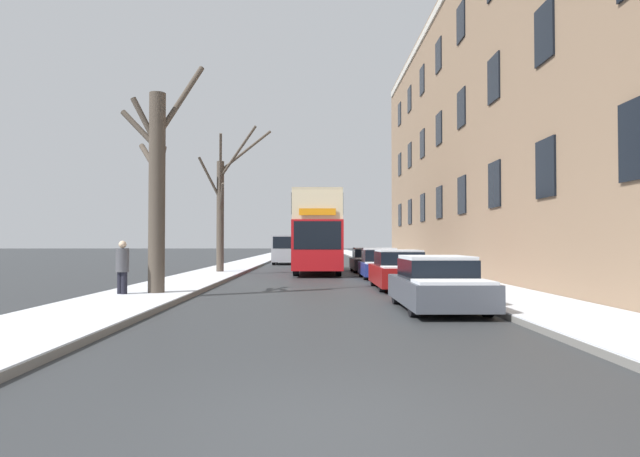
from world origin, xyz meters
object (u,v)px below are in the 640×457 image
object	(u,v)px
parked_car_2	(379,264)
parked_car_3	(367,261)
bare_tree_left_0	(157,184)
pedestrian_left_sidewalk	(122,267)
double_decker_bus	(317,229)
oncoming_van	(287,249)
parked_car_1	(399,271)
parked_car_0	(437,285)
bare_tree_left_1	(222,206)

from	to	relation	value
parked_car_2	parked_car_3	xyz separation A→B (m)	(0.00, 6.12, -0.01)
bare_tree_left_0	pedestrian_left_sidewalk	size ratio (longest dim) A/B	4.29
double_decker_bus	parked_car_3	bearing A→B (deg)	21.32
parked_car_3	bare_tree_left_0	bearing A→B (deg)	-117.16
bare_tree_left_0	oncoming_van	world-z (taller)	bare_tree_left_0
parked_car_1	oncoming_van	xyz separation A→B (m)	(-5.26, 24.07, 0.55)
double_decker_bus	parked_car_1	distance (m)	11.71
bare_tree_left_0	pedestrian_left_sidewalk	xyz separation A→B (m)	(-0.87, -0.55, -2.54)
parked_car_0	parked_car_3	distance (m)	18.85
bare_tree_left_0	double_decker_bus	xyz separation A→B (m)	(5.02, 14.39, -1.05)
parked_car_3	oncoming_van	size ratio (longest dim) A/B	0.88
bare_tree_left_0	parked_car_3	world-z (taller)	bare_tree_left_0
parked_car_2	pedestrian_left_sidewalk	size ratio (longest dim) A/B	2.41
pedestrian_left_sidewalk	bare_tree_left_0	bearing A→B (deg)	64.07
parked_car_3	double_decker_bus	bearing A→B (deg)	-158.68
bare_tree_left_1	oncoming_van	world-z (taller)	bare_tree_left_1
parked_car_2	bare_tree_left_1	bearing A→B (deg)	158.18
double_decker_bus	pedestrian_left_sidewalk	distance (m)	16.13
bare_tree_left_0	bare_tree_left_1	world-z (taller)	bare_tree_left_1
parked_car_2	bare_tree_left_0	bearing A→B (deg)	-130.25
parked_car_0	parked_car_3	xyz separation A→B (m)	(-0.00, 18.85, 0.01)
parked_car_3	pedestrian_left_sidewalk	size ratio (longest dim) A/B	2.58
parked_car_0	double_decker_bus	bearing A→B (deg)	99.46
bare_tree_left_1	parked_car_3	xyz separation A→B (m)	(7.99, 2.92, -3.00)
bare_tree_left_0	parked_car_2	distance (m)	12.66
bare_tree_left_0	parked_car_2	size ratio (longest dim) A/B	1.79
parked_car_3	pedestrian_left_sidewalk	bearing A→B (deg)	-118.78
parked_car_0	pedestrian_left_sidewalk	distance (m)	9.26
double_decker_bus	parked_car_0	world-z (taller)	double_decker_bus
bare_tree_left_1	parked_car_2	bearing A→B (deg)	-21.82
parked_car_1	oncoming_van	world-z (taller)	oncoming_van
parked_car_3	parked_car_0	bearing A→B (deg)	-90.00
bare_tree_left_1	pedestrian_left_sidewalk	bearing A→B (deg)	-93.68
parked_car_0	parked_car_2	size ratio (longest dim) A/B	1.08
double_decker_bus	bare_tree_left_1	bearing A→B (deg)	-160.65
bare_tree_left_1	parked_car_1	xyz separation A→B (m)	(7.99, -9.42, -2.99)
bare_tree_left_0	parked_car_1	distance (m)	9.04
bare_tree_left_1	parked_car_1	size ratio (longest dim) A/B	1.69
parked_car_2	pedestrian_left_sidewalk	xyz separation A→B (m)	(-8.84, -9.97, 0.30)
bare_tree_left_0	double_decker_bus	world-z (taller)	bare_tree_left_0
parked_car_1	pedestrian_left_sidewalk	bearing A→B (deg)	-157.01
parked_car_3	pedestrian_left_sidewalk	distance (m)	18.36
parked_car_0	parked_car_1	xyz separation A→B (m)	(-0.00, 6.51, 0.03)
pedestrian_left_sidewalk	double_decker_bus	bearing A→B (deg)	100.01
parked_car_0	oncoming_van	distance (m)	31.03
bare_tree_left_1	parked_car_3	distance (m)	9.02
parked_car_2	parked_car_1	bearing A→B (deg)	-90.00
bare_tree_left_1	pedestrian_left_sidewalk	distance (m)	13.47
double_decker_bus	parked_car_2	size ratio (longest dim) A/B	2.45
parked_car_2	oncoming_van	size ratio (longest dim) A/B	0.82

